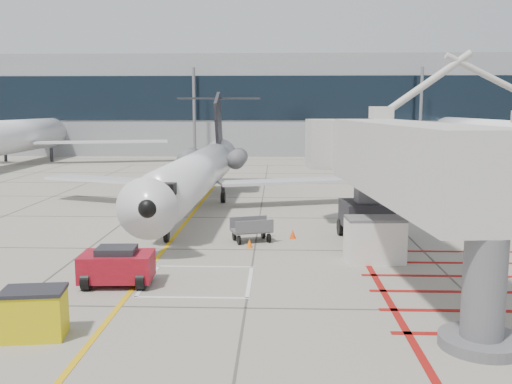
{
  "coord_description": "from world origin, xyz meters",
  "views": [
    {
      "loc": [
        1.03,
        -22.47,
        6.73
      ],
      "look_at": [
        0.0,
        6.0,
        2.5
      ],
      "focal_mm": 40.0,
      "sensor_mm": 36.0,
      "label": 1
    }
  ],
  "objects_px": {
    "regional_jet": "(190,154)",
    "jet_bridge": "(408,175)",
    "pushback_tug": "(117,265)",
    "spill_bin": "(35,313)"
  },
  "relations": [
    {
      "from": "pushback_tug",
      "to": "spill_bin",
      "type": "height_order",
      "value": "pushback_tug"
    },
    {
      "from": "regional_jet",
      "to": "jet_bridge",
      "type": "distance_m",
      "value": 16.26
    },
    {
      "from": "regional_jet",
      "to": "jet_bridge",
      "type": "xyz_separation_m",
      "value": [
        10.55,
        -12.36,
        0.18
      ]
    },
    {
      "from": "spill_bin",
      "to": "pushback_tug",
      "type": "bearing_deg",
      "value": 70.23
    },
    {
      "from": "spill_bin",
      "to": "jet_bridge",
      "type": "bearing_deg",
      "value": 20.42
    },
    {
      "from": "jet_bridge",
      "to": "spill_bin",
      "type": "bearing_deg",
      "value": -156.36
    },
    {
      "from": "regional_jet",
      "to": "spill_bin",
      "type": "xyz_separation_m",
      "value": [
        -1.73,
        -19.11,
        -3.17
      ]
    },
    {
      "from": "regional_jet",
      "to": "jet_bridge",
      "type": "relative_size",
      "value": 1.46
    },
    {
      "from": "jet_bridge",
      "to": "pushback_tug",
      "type": "distance_m",
      "value": 11.85
    },
    {
      "from": "jet_bridge",
      "to": "pushback_tug",
      "type": "height_order",
      "value": "jet_bridge"
    }
  ]
}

